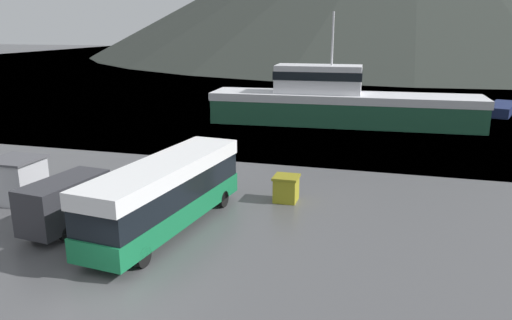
{
  "coord_description": "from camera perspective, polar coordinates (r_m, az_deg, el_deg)",
  "views": [
    {
      "loc": [
        9.41,
        -13.31,
        9.51
      ],
      "look_at": [
        1.95,
        13.28,
        2.0
      ],
      "focal_mm": 35.0,
      "sensor_mm": 36.0,
      "label": 1
    }
  ],
  "objects": [
    {
      "name": "ground_plane",
      "position": [
        18.87,
        -17.52,
        -15.83
      ],
      "size": [
        400.0,
        400.0,
        0.0
      ],
      "primitive_type": "plane",
      "color": "#4C4C4F"
    },
    {
      "name": "fishing_boat",
      "position": [
        49.77,
        9.51,
        6.58
      ],
      "size": [
        26.31,
        6.43,
        10.72
      ],
      "rotation": [
        0.0,
        0.0,
        4.76
      ],
      "color": "#1E5138",
      "rests_on": "water_surface"
    },
    {
      "name": "storage_bin",
      "position": [
        27.75,
        3.46,
        -3.24
      ],
      "size": [
        1.37,
        1.4,
        1.45
      ],
      "color": "olive",
      "rests_on": "ground"
    },
    {
      "name": "tour_bus",
      "position": [
        23.97,
        -10.21,
        -3.57
      ],
      "size": [
        3.73,
        10.93,
        3.37
      ],
      "rotation": [
        0.0,
        0.0,
        -0.11
      ],
      "color": "#146B3D",
      "rests_on": "ground"
    },
    {
      "name": "dock_kiosk",
      "position": [
        30.54,
        -25.62,
        -2.04
      ],
      "size": [
        2.57,
        2.56,
        2.45
      ],
      "color": "#B2B2B7",
      "rests_on": "ground"
    },
    {
      "name": "small_boat",
      "position": [
        61.54,
        26.28,
        5.26
      ],
      "size": [
        4.16,
        7.67,
        1.07
      ],
      "rotation": [
        0.0,
        0.0,
        2.86
      ],
      "color": "#19234C",
      "rests_on": "water_surface"
    },
    {
      "name": "delivery_van",
      "position": [
        25.75,
        -20.05,
        -4.28
      ],
      "size": [
        2.64,
        6.54,
        2.51
      ],
      "rotation": [
        0.0,
        0.0,
        -0.12
      ],
      "color": "#2D2D33",
      "rests_on": "ground"
    },
    {
      "name": "water_surface",
      "position": [
        153.42,
        12.37,
        11.31
      ],
      "size": [
        240.0,
        240.0,
        0.0
      ],
      "primitive_type": "plane",
      "color": "#475B6B",
      "rests_on": "ground"
    }
  ]
}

